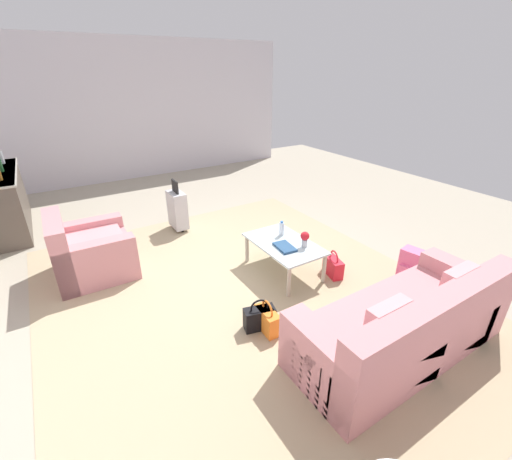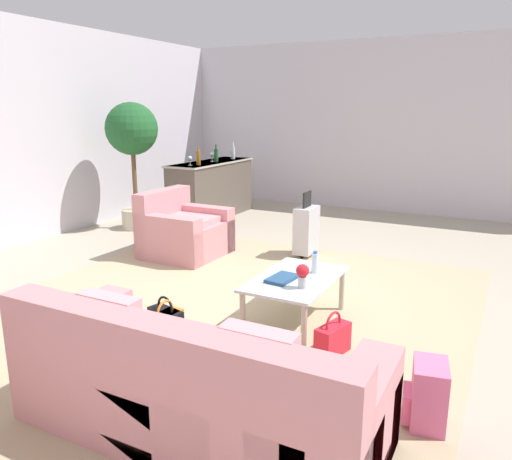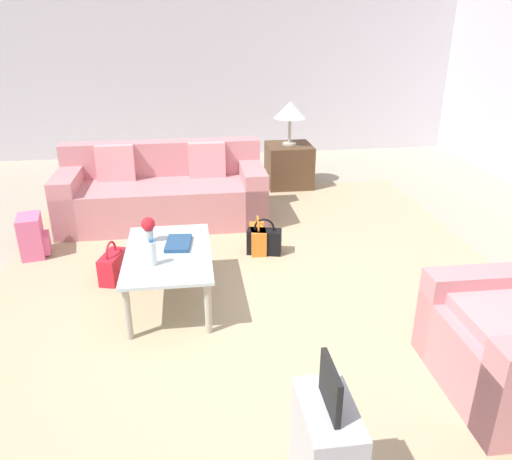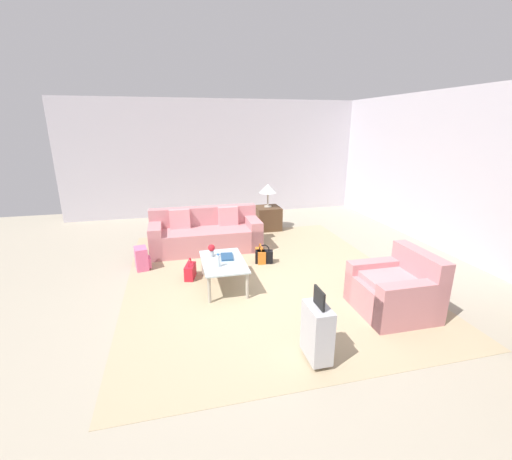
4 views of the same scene
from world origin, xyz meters
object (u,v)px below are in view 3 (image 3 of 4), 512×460
at_px(side_table, 289,165).
at_px(handbag_red, 113,266).
at_px(coffee_table, 168,258).
at_px(water_bottle, 152,253).
at_px(flower_vase, 148,227).
at_px(table_lamp, 290,111).
at_px(handbag_orange, 258,238).
at_px(handbag_black, 264,241).
at_px(couch, 164,194).
at_px(coffee_table_book, 178,243).
at_px(backpack_pink, 33,237).

distance_m(side_table, handbag_red, 3.11).
relative_size(coffee_table, water_bottle, 5.18).
distance_m(water_bottle, flower_vase, 0.42).
relative_size(flower_vase, side_table, 0.36).
distance_m(table_lamp, handbag_orange, 2.26).
bearing_deg(handbag_black, side_table, 162.63).
height_order(handbag_black, handbag_red, same).
distance_m(couch, coffee_table_book, 1.68).
bearing_deg(side_table, handbag_orange, -19.28).
relative_size(couch, backpack_pink, 5.43).
relative_size(coffee_table, backpack_pink, 2.64).
bearing_deg(handbag_orange, handbag_red, -72.51).
height_order(flower_vase, handbag_black, flower_vase).
height_order(handbag_black, backpack_pink, backpack_pink).
xyz_separation_m(coffee_table_book, side_table, (-2.68, 1.42, -0.17)).
distance_m(handbag_red, backpack_pink, 0.99).
bearing_deg(table_lamp, side_table, 0.00).
bearing_deg(coffee_table_book, flower_vase, -107.48).
xyz_separation_m(table_lamp, handbag_orange, (1.97, -0.69, -0.86)).
distance_m(flower_vase, side_table, 3.07).
bearing_deg(couch, backpack_pink, -56.57).
bearing_deg(handbag_red, coffee_table, 49.91).
bearing_deg(handbag_black, coffee_table_book, -50.78).
relative_size(water_bottle, handbag_black, 0.57).
bearing_deg(water_bottle, side_table, 151.93).
relative_size(couch, handbag_black, 6.07).
height_order(coffee_table, flower_vase, flower_vase).
bearing_deg(handbag_orange, coffee_table_book, -45.91).
distance_m(handbag_orange, backpack_pink, 2.11).
distance_m(handbag_red, handbag_orange, 1.37).
distance_m(water_bottle, side_table, 3.41).
bearing_deg(handbag_orange, side_table, 160.72).
bearing_deg(coffee_table, table_lamp, 151.82).
height_order(couch, flower_vase, couch).
height_order(couch, handbag_black, couch).
bearing_deg(coffee_table, handbag_black, 131.34).
height_order(table_lamp, handbag_red, table_lamp).
xyz_separation_m(water_bottle, coffee_table_book, (-0.32, 0.18, -0.08)).
bearing_deg(side_table, coffee_table, -28.18).
relative_size(handbag_red, handbag_orange, 1.00).
xyz_separation_m(coffee_table, coffee_table_book, (-0.12, 0.08, 0.07)).
bearing_deg(coffee_table_book, backpack_pink, -116.76).
bearing_deg(coffee_table, coffee_table_book, 146.31).
xyz_separation_m(coffee_table_book, table_lamp, (-2.68, 1.42, 0.55)).
bearing_deg(handbag_black, backpack_pink, -96.48).
xyz_separation_m(couch, coffee_table_book, (1.67, 0.18, 0.15)).
height_order(couch, handbag_red, couch).
height_order(coffee_table, water_bottle, water_bottle).
height_order(water_bottle, coffee_table_book, water_bottle).
relative_size(coffee_table, handbag_orange, 2.95).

